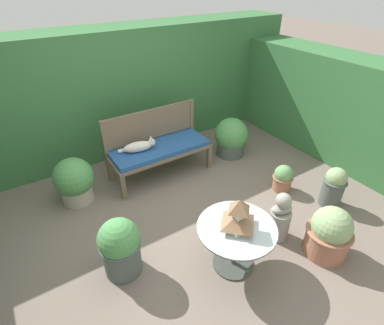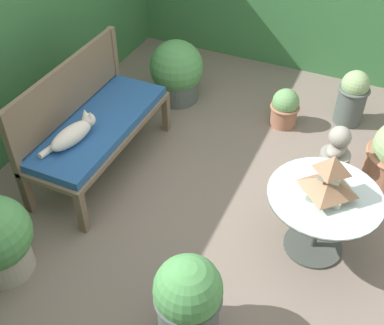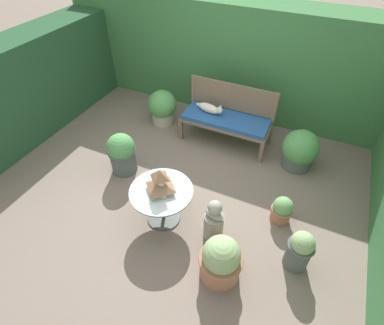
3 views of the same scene
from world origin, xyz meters
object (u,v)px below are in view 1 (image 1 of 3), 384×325
(garden_bust, at_px, (280,218))
(potted_plant_bench_left, at_px, (334,186))
(garden_bench, at_px, (160,150))
(pagoda_birdhouse, at_px, (238,216))
(potted_plant_bench_right, at_px, (283,178))
(potted_plant_table_far, at_px, (231,138))
(potted_plant_patio_mid, at_px, (329,233))
(potted_plant_hedge_corner, at_px, (74,181))
(potted_plant_table_near, at_px, (120,247))
(patio_table, at_px, (236,235))
(cat, at_px, (139,146))

(garden_bust, relative_size, potted_plant_bench_left, 1.11)
(garden_bench, relative_size, pagoda_birdhouse, 4.29)
(potted_plant_bench_right, height_order, potted_plant_table_far, potted_plant_table_far)
(pagoda_birdhouse, height_order, potted_plant_patio_mid, pagoda_birdhouse)
(potted_plant_bench_right, xyz_separation_m, potted_plant_bench_left, (0.29, -0.55, 0.09))
(garden_bust, relative_size, potted_plant_hedge_corner, 0.98)
(garden_bust, distance_m, potted_plant_table_near, 1.72)
(garden_bust, relative_size, potted_plant_patio_mid, 1.03)
(potted_plant_table_near, bearing_deg, garden_bench, 49.31)
(potted_plant_table_far, distance_m, potted_plant_table_near, 2.60)
(potted_plant_bench_left, height_order, potted_plant_table_near, potted_plant_table_near)
(potted_plant_patio_mid, distance_m, potted_plant_table_near, 2.12)
(potted_plant_bench_left, height_order, potted_plant_patio_mid, potted_plant_patio_mid)
(potted_plant_patio_mid, bearing_deg, potted_plant_bench_left, 32.86)
(garden_bench, bearing_deg, pagoda_birdhouse, -94.34)
(patio_table, relative_size, potted_plant_table_near, 1.19)
(potted_plant_bench_left, bearing_deg, garden_bust, -178.17)
(garden_bench, xyz_separation_m, patio_table, (-0.14, -1.84, 0.02))
(patio_table, height_order, potted_plant_table_far, potted_plant_table_far)
(potted_plant_bench_left, height_order, potted_plant_hedge_corner, potted_plant_hedge_corner)
(potted_plant_bench_right, bearing_deg, cat, 140.25)
(potted_plant_table_far, bearing_deg, patio_table, -127.89)
(potted_plant_table_far, relative_size, potted_plant_patio_mid, 1.06)
(potted_plant_hedge_corner, relative_size, potted_plant_patio_mid, 1.05)
(potted_plant_hedge_corner, bearing_deg, potted_plant_table_far, -3.86)
(potted_plant_hedge_corner, bearing_deg, potted_plant_table_near, -86.23)
(garden_bust, bearing_deg, garden_bench, 121.53)
(garden_bench, height_order, cat, cat)
(pagoda_birdhouse, xyz_separation_m, potted_plant_table_near, (-0.97, 0.55, -0.34))
(patio_table, bearing_deg, potted_plant_patio_mid, -23.60)
(potted_plant_bench_right, distance_m, potted_plant_hedge_corner, 2.73)
(pagoda_birdhouse, distance_m, potted_plant_bench_left, 1.69)
(potted_plant_table_near, bearing_deg, garden_bust, -17.30)
(patio_table, bearing_deg, potted_plant_bench_left, 2.32)
(garden_bust, bearing_deg, cat, 129.29)
(pagoda_birdhouse, relative_size, potted_plant_bench_left, 0.61)
(potted_plant_bench_right, height_order, potted_plant_bench_left, potted_plant_bench_left)
(pagoda_birdhouse, bearing_deg, garden_bench, 85.66)
(potted_plant_bench_left, relative_size, potted_plant_table_near, 0.85)
(potted_plant_bench_right, xyz_separation_m, potted_plant_patio_mid, (-0.43, -1.02, 0.09))
(garden_bench, relative_size, potted_plant_bench_right, 3.79)
(potted_plant_bench_left, bearing_deg, cat, 134.97)
(patio_table, bearing_deg, potted_plant_hedge_corner, 119.23)
(cat, bearing_deg, garden_bench, 3.49)
(potted_plant_table_near, bearing_deg, potted_plant_hedge_corner, 93.77)
(garden_bench, distance_m, patio_table, 1.84)
(pagoda_birdhouse, xyz_separation_m, potted_plant_hedge_corner, (-1.06, 1.89, -0.36))
(garden_bust, bearing_deg, pagoda_birdhouse, -161.77)
(pagoda_birdhouse, bearing_deg, potted_plant_patio_mid, -23.60)
(potted_plant_bench_right, bearing_deg, patio_table, -155.57)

